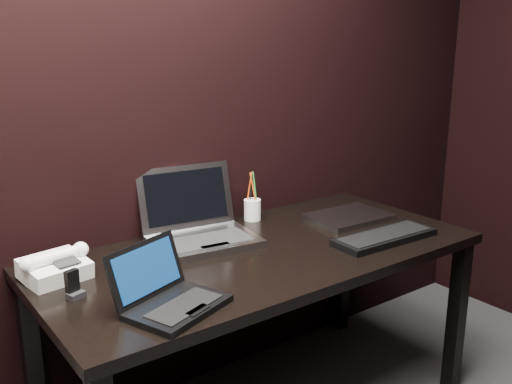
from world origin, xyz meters
TOP-DOWN VIEW (x-y plane):
  - wall_back at (0.00, 1.80)m, footprint 4.00×0.00m
  - desk at (0.30, 1.40)m, footprint 1.70×0.80m
  - netbook at (-0.22, 1.18)m, footprint 0.36×0.34m
  - silver_laptop at (0.15, 1.62)m, footprint 0.45×0.41m
  - ext_keyboard at (0.76, 1.19)m, footprint 0.46×0.17m
  - closed_laptop at (0.84, 1.47)m, footprint 0.36×0.27m
  - desk_phone at (-0.43, 1.59)m, footprint 0.25×0.21m
  - mobile_phone at (-0.43, 1.42)m, footprint 0.06×0.06m
  - pen_cup at (0.49, 1.72)m, footprint 0.09×0.09m

SIDE VIEW (x-z plane):
  - desk at x=0.30m, z-range 0.29..1.03m
  - closed_laptop at x=0.84m, z-range 0.74..0.76m
  - ext_keyboard at x=0.76m, z-range 0.74..0.77m
  - mobile_phone at x=-0.43m, z-range 0.73..0.82m
  - netbook at x=-0.22m, z-range 0.69..0.87m
  - desk_phone at x=-0.43m, z-range 0.72..0.84m
  - pen_cup at x=0.49m, z-range 0.68..0.90m
  - silver_laptop at x=0.15m, z-range 0.65..0.93m
  - wall_back at x=0.00m, z-range -0.70..3.30m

